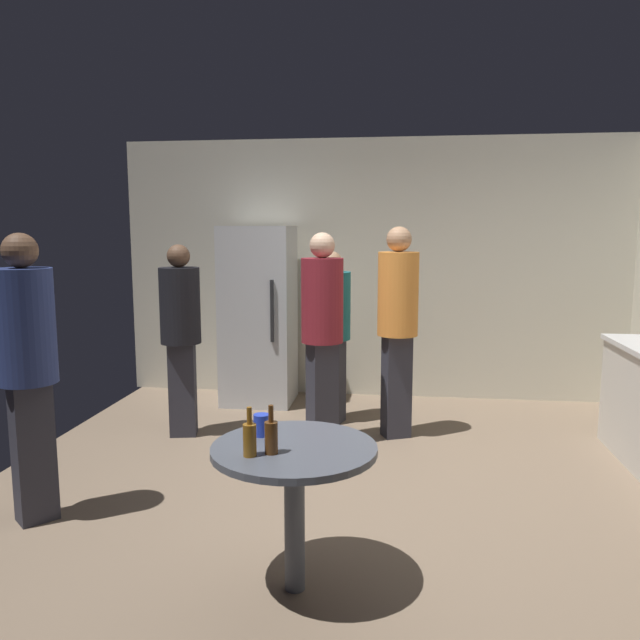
{
  "coord_description": "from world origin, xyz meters",
  "views": [
    {
      "loc": [
        0.28,
        -3.95,
        1.75
      ],
      "look_at": [
        -0.27,
        0.31,
        1.14
      ],
      "focal_mm": 34.93,
      "sensor_mm": 36.0,
      "label": 1
    }
  ],
  "objects_px": {
    "beer_bottle_amber": "(250,438)",
    "beer_bottle_brown": "(271,436)",
    "person_in_black_shirt": "(181,326)",
    "plastic_cup_blue": "(261,425)",
    "person_in_teal_shirt": "(332,324)",
    "person_in_navy_shirt": "(27,356)",
    "person_in_orange_shirt": "(398,315)",
    "person_in_maroon_shirt": "(322,322)",
    "refrigerator": "(259,315)",
    "foreground_table": "(294,467)"
  },
  "relations": [
    {
      "from": "beer_bottle_amber",
      "to": "person_in_maroon_shirt",
      "type": "distance_m",
      "value": 2.28
    },
    {
      "from": "person_in_maroon_shirt",
      "to": "person_in_black_shirt",
      "type": "bearing_deg",
      "value": -128.79
    },
    {
      "from": "person_in_maroon_shirt",
      "to": "plastic_cup_blue",
      "type": "bearing_deg",
      "value": -37.07
    },
    {
      "from": "refrigerator",
      "to": "person_in_maroon_shirt",
      "type": "relative_size",
      "value": 1.03
    },
    {
      "from": "foreground_table",
      "to": "person_in_teal_shirt",
      "type": "height_order",
      "value": "person_in_teal_shirt"
    },
    {
      "from": "beer_bottle_brown",
      "to": "person_in_navy_shirt",
      "type": "relative_size",
      "value": 0.13
    },
    {
      "from": "person_in_navy_shirt",
      "to": "person_in_orange_shirt",
      "type": "height_order",
      "value": "person_in_orange_shirt"
    },
    {
      "from": "person_in_black_shirt",
      "to": "plastic_cup_blue",
      "type": "bearing_deg",
      "value": 17.87
    },
    {
      "from": "refrigerator",
      "to": "person_in_navy_shirt",
      "type": "height_order",
      "value": "refrigerator"
    },
    {
      "from": "beer_bottle_amber",
      "to": "person_in_black_shirt",
      "type": "bearing_deg",
      "value": 116.51
    },
    {
      "from": "beer_bottle_brown",
      "to": "plastic_cup_blue",
      "type": "relative_size",
      "value": 2.09
    },
    {
      "from": "person_in_navy_shirt",
      "to": "refrigerator",
      "type": "bearing_deg",
      "value": 116.47
    },
    {
      "from": "beer_bottle_amber",
      "to": "person_in_navy_shirt",
      "type": "xyz_separation_m",
      "value": [
        -1.51,
        0.69,
        0.2
      ]
    },
    {
      "from": "person_in_navy_shirt",
      "to": "foreground_table",
      "type": "bearing_deg",
      "value": 24.07
    },
    {
      "from": "refrigerator",
      "to": "person_in_navy_shirt",
      "type": "relative_size",
      "value": 1.03
    },
    {
      "from": "foreground_table",
      "to": "person_in_orange_shirt",
      "type": "distance_m",
      "value": 2.47
    },
    {
      "from": "beer_bottle_amber",
      "to": "person_in_black_shirt",
      "type": "distance_m",
      "value": 2.63
    },
    {
      "from": "refrigerator",
      "to": "beer_bottle_brown",
      "type": "height_order",
      "value": "refrigerator"
    },
    {
      "from": "foreground_table",
      "to": "beer_bottle_brown",
      "type": "relative_size",
      "value": 3.48
    },
    {
      "from": "person_in_black_shirt",
      "to": "person_in_maroon_shirt",
      "type": "distance_m",
      "value": 1.22
    },
    {
      "from": "person_in_black_shirt",
      "to": "person_in_teal_shirt",
      "type": "distance_m",
      "value": 1.35
    },
    {
      "from": "refrigerator",
      "to": "person_in_black_shirt",
      "type": "relative_size",
      "value": 1.1
    },
    {
      "from": "person_in_black_shirt",
      "to": "person_in_navy_shirt",
      "type": "distance_m",
      "value": 1.69
    },
    {
      "from": "foreground_table",
      "to": "beer_bottle_brown",
      "type": "distance_m",
      "value": 0.24
    },
    {
      "from": "person_in_maroon_shirt",
      "to": "person_in_teal_shirt",
      "type": "height_order",
      "value": "person_in_maroon_shirt"
    },
    {
      "from": "refrigerator",
      "to": "foreground_table",
      "type": "height_order",
      "value": "refrigerator"
    },
    {
      "from": "refrigerator",
      "to": "plastic_cup_blue",
      "type": "xyz_separation_m",
      "value": [
        0.75,
        -3.2,
        -0.11
      ]
    },
    {
      "from": "foreground_table",
      "to": "beer_bottle_brown",
      "type": "xyz_separation_m",
      "value": [
        -0.09,
        -0.12,
        0.19
      ]
    },
    {
      "from": "beer_bottle_brown",
      "to": "person_in_maroon_shirt",
      "type": "xyz_separation_m",
      "value": [
        -0.04,
        2.23,
        0.2
      ]
    },
    {
      "from": "foreground_table",
      "to": "person_in_black_shirt",
      "type": "bearing_deg",
      "value": 121.64
    },
    {
      "from": "refrigerator",
      "to": "beer_bottle_amber",
      "type": "distance_m",
      "value": 3.57
    },
    {
      "from": "person_in_maroon_shirt",
      "to": "person_in_teal_shirt",
      "type": "bearing_deg",
      "value": 143.74
    },
    {
      "from": "plastic_cup_blue",
      "to": "person_in_teal_shirt",
      "type": "relative_size",
      "value": 0.07
    },
    {
      "from": "foreground_table",
      "to": "person_in_teal_shirt",
      "type": "xyz_separation_m",
      "value": [
        -0.12,
        2.74,
        0.29
      ]
    },
    {
      "from": "beer_bottle_amber",
      "to": "beer_bottle_brown",
      "type": "relative_size",
      "value": 1.0
    },
    {
      "from": "refrigerator",
      "to": "person_in_orange_shirt",
      "type": "relative_size",
      "value": 1.01
    },
    {
      "from": "beer_bottle_brown",
      "to": "person_in_orange_shirt",
      "type": "bearing_deg",
      "value": 77.37
    },
    {
      "from": "beer_bottle_amber",
      "to": "plastic_cup_blue",
      "type": "xyz_separation_m",
      "value": [
        -0.01,
        0.29,
        -0.03
      ]
    },
    {
      "from": "person_in_navy_shirt",
      "to": "plastic_cup_blue",
      "type": "bearing_deg",
      "value": 26.39
    },
    {
      "from": "person_in_maroon_shirt",
      "to": "person_in_navy_shirt",
      "type": "bearing_deg",
      "value": -80.01
    },
    {
      "from": "refrigerator",
      "to": "person_in_navy_shirt",
      "type": "bearing_deg",
      "value": -105.09
    },
    {
      "from": "plastic_cup_blue",
      "to": "person_in_black_shirt",
      "type": "distance_m",
      "value": 2.37
    },
    {
      "from": "beer_bottle_brown",
      "to": "person_in_navy_shirt",
      "type": "xyz_separation_m",
      "value": [
        -1.6,
        0.65,
        0.2
      ]
    },
    {
      "from": "beer_bottle_amber",
      "to": "person_in_teal_shirt",
      "type": "distance_m",
      "value": 2.9
    },
    {
      "from": "person_in_orange_shirt",
      "to": "refrigerator",
      "type": "bearing_deg",
      "value": -146.88
    },
    {
      "from": "person_in_black_shirt",
      "to": "person_in_orange_shirt",
      "type": "relative_size",
      "value": 0.92
    },
    {
      "from": "beer_bottle_amber",
      "to": "plastic_cup_blue",
      "type": "relative_size",
      "value": 2.09
    },
    {
      "from": "person_in_orange_shirt",
      "to": "person_in_teal_shirt",
      "type": "bearing_deg",
      "value": -143.71
    },
    {
      "from": "beer_bottle_brown",
      "to": "person_in_black_shirt",
      "type": "xyz_separation_m",
      "value": [
        -1.26,
        2.3,
        0.14
      ]
    },
    {
      "from": "person_in_black_shirt",
      "to": "person_in_orange_shirt",
      "type": "xyz_separation_m",
      "value": [
        1.82,
        0.2,
        0.09
      ]
    }
  ]
}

